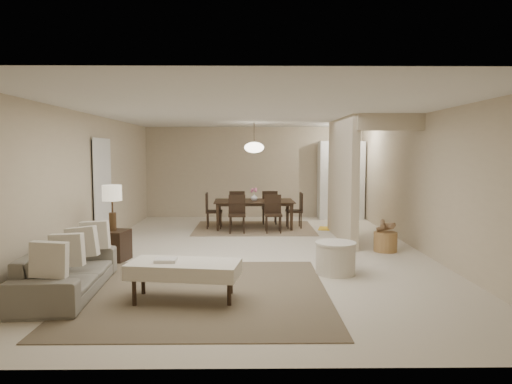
{
  "coord_description": "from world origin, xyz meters",
  "views": [
    {
      "loc": [
        -0.09,
        -8.19,
        1.82
      ],
      "look_at": [
        0.0,
        0.52,
        1.05
      ],
      "focal_mm": 32.0,
      "sensor_mm": 36.0,
      "label": 1
    }
  ],
  "objects_px": {
    "pantry_cabinet": "(341,180)",
    "dining_table": "(254,215)",
    "round_pouf": "(335,258)",
    "wicker_basket": "(385,242)",
    "sofa": "(68,271)",
    "ottoman_bench": "(184,269)",
    "side_table": "(113,245)"
  },
  "relations": [
    {
      "from": "pantry_cabinet",
      "to": "dining_table",
      "type": "xyz_separation_m",
      "value": [
        -2.37,
        -1.59,
        -0.72
      ]
    },
    {
      "from": "round_pouf",
      "to": "wicker_basket",
      "type": "bearing_deg",
      "value": 51.66
    },
    {
      "from": "pantry_cabinet",
      "to": "round_pouf",
      "type": "xyz_separation_m",
      "value": [
        -1.18,
        -5.66,
        -0.81
      ]
    },
    {
      "from": "wicker_basket",
      "to": "dining_table",
      "type": "bearing_deg",
      "value": 132.97
    },
    {
      "from": "sofa",
      "to": "round_pouf",
      "type": "xyz_separation_m",
      "value": [
        3.62,
        0.9,
        -0.06
      ]
    },
    {
      "from": "ottoman_bench",
      "to": "round_pouf",
      "type": "height_order",
      "value": "ottoman_bench"
    },
    {
      "from": "pantry_cabinet",
      "to": "wicker_basket",
      "type": "distance_m",
      "value": 4.24
    },
    {
      "from": "round_pouf",
      "to": "dining_table",
      "type": "xyz_separation_m",
      "value": [
        -1.19,
        4.07,
        0.09
      ]
    },
    {
      "from": "wicker_basket",
      "to": "round_pouf",
      "type": "bearing_deg",
      "value": -128.34
    },
    {
      "from": "ottoman_bench",
      "to": "wicker_basket",
      "type": "distance_m",
      "value": 4.26
    },
    {
      "from": "pantry_cabinet",
      "to": "round_pouf",
      "type": "distance_m",
      "value": 5.84
    },
    {
      "from": "sofa",
      "to": "ottoman_bench",
      "type": "distance_m",
      "value": 1.57
    },
    {
      "from": "ottoman_bench",
      "to": "round_pouf",
      "type": "xyz_separation_m",
      "value": [
        2.08,
        1.2,
        -0.15
      ]
    },
    {
      "from": "sofa",
      "to": "ottoman_bench",
      "type": "bearing_deg",
      "value": -104.96
    },
    {
      "from": "ottoman_bench",
      "to": "side_table",
      "type": "bearing_deg",
      "value": 133.92
    },
    {
      "from": "wicker_basket",
      "to": "dining_table",
      "type": "distance_m",
      "value": 3.5
    },
    {
      "from": "pantry_cabinet",
      "to": "round_pouf",
      "type": "height_order",
      "value": "pantry_cabinet"
    },
    {
      "from": "sofa",
      "to": "side_table",
      "type": "bearing_deg",
      "value": -5.56
    },
    {
      "from": "ottoman_bench",
      "to": "side_table",
      "type": "relative_size",
      "value": 2.77
    },
    {
      "from": "pantry_cabinet",
      "to": "dining_table",
      "type": "bearing_deg",
      "value": -146.08
    },
    {
      "from": "dining_table",
      "to": "side_table",
      "type": "bearing_deg",
      "value": -128.26
    },
    {
      "from": "pantry_cabinet",
      "to": "ottoman_bench",
      "type": "relative_size",
      "value": 1.48
    },
    {
      "from": "round_pouf",
      "to": "dining_table",
      "type": "distance_m",
      "value": 4.24
    },
    {
      "from": "round_pouf",
      "to": "wicker_basket",
      "type": "height_order",
      "value": "round_pouf"
    },
    {
      "from": "ottoman_bench",
      "to": "wicker_basket",
      "type": "relative_size",
      "value": 3.37
    },
    {
      "from": "side_table",
      "to": "pantry_cabinet",
      "type": "bearing_deg",
      "value": 45.26
    },
    {
      "from": "side_table",
      "to": "wicker_basket",
      "type": "relative_size",
      "value": 1.22
    },
    {
      "from": "side_table",
      "to": "dining_table",
      "type": "distance_m",
      "value": 3.99
    },
    {
      "from": "pantry_cabinet",
      "to": "sofa",
      "type": "xyz_separation_m",
      "value": [
        -4.8,
        -6.56,
        -0.75
      ]
    },
    {
      "from": "side_table",
      "to": "wicker_basket",
      "type": "xyz_separation_m",
      "value": [
        4.76,
        0.64,
        -0.08
      ]
    },
    {
      "from": "pantry_cabinet",
      "to": "ottoman_bench",
      "type": "bearing_deg",
      "value": -115.41
    },
    {
      "from": "sofa",
      "to": "ottoman_bench",
      "type": "relative_size",
      "value": 1.43
    }
  ]
}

